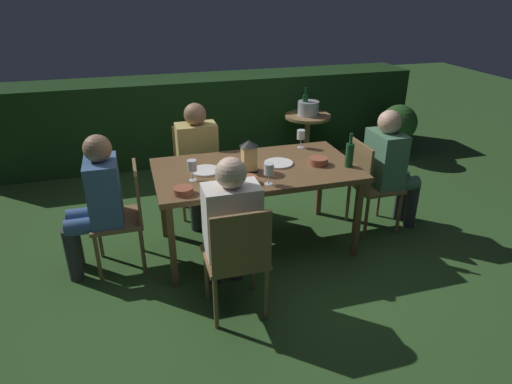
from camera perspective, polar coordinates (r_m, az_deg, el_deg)
name	(u,v)px	position (r m, az deg, el deg)	size (l,w,h in m)	color
ground_plane	(256,244)	(4.07, 0.00, -6.70)	(16.00, 16.00, 0.00)	#2D5123
dining_table	(256,174)	(3.75, 0.00, 2.33)	(1.69, 0.93, 0.75)	brown
chair_side_left_a	(237,257)	(3.03, -2.39, -8.26)	(0.42, 0.40, 0.87)	brown
person_in_cream	(230,223)	(3.12, -3.32, -4.01)	(0.38, 0.47, 1.15)	white
chair_head_far	(369,182)	(4.24, 14.29, 1.27)	(0.40, 0.42, 0.87)	brown
person_in_green	(390,164)	(4.29, 16.78, 3.41)	(0.48, 0.38, 1.15)	#4C7A5B
chair_head_near	(125,213)	(3.72, -16.39, -2.59)	(0.40, 0.42, 0.87)	brown
person_in_blue	(97,199)	(3.66, -19.71, -0.85)	(0.48, 0.38, 1.15)	#426699
chair_side_right_a	(196,165)	(4.53, -7.66, 3.43)	(0.42, 0.40, 0.87)	brown
person_in_mustard	(199,158)	(4.30, -7.35, 4.37)	(0.38, 0.47, 1.15)	tan
lantern_centerpiece	(249,154)	(3.61, -0.90, 4.88)	(0.15, 0.15, 0.27)	black
green_bottle_on_table	(350,154)	(3.79, 11.88, 4.75)	(0.07, 0.07, 0.29)	#144723
wine_glass_a	(268,170)	(3.38, 1.57, 2.82)	(0.08, 0.08, 0.17)	silver
wine_glass_b	(301,136)	(4.17, 5.78, 7.20)	(0.08, 0.08, 0.17)	silver
wine_glass_c	(192,167)	(3.48, -8.19, 3.25)	(0.08, 0.08, 0.17)	silver
plate_a	(279,163)	(3.80, 2.91, 3.70)	(0.25, 0.25, 0.01)	white
plate_b	(206,171)	(3.67, -6.47, 2.74)	(0.24, 0.24, 0.01)	white
bowl_olives	(183,190)	(3.30, -9.29, 0.20)	(0.15, 0.15, 0.05)	#9E5138
bowl_bread	(318,161)	(3.82, 8.00, 3.97)	(0.16, 0.16, 0.06)	#9E5138
bowl_salad	(247,180)	(3.43, -1.12, 1.58)	(0.15, 0.15, 0.05)	#9E5138
side_table	(307,132)	(5.71, 6.55, 7.67)	(0.57, 0.57, 0.66)	#937047
ice_bucket	(308,107)	(5.62, 6.69, 10.72)	(0.26, 0.26, 0.34)	#B2B7BF
hedge_backdrop	(205,117)	(6.02, -6.48, 9.50)	(5.59, 0.68, 1.06)	#193816
potted_plant_by_hedge	(398,128)	(6.14, 17.71, 7.78)	(0.47, 0.47, 0.73)	#9E5133
potted_plant_corner	(399,128)	(6.37, 17.88, 7.79)	(0.41, 0.41, 0.64)	brown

